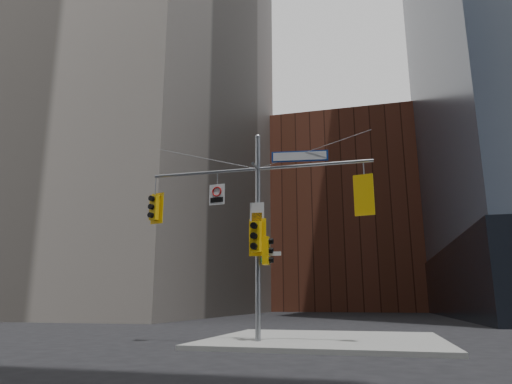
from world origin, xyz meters
The scene contains 13 objects.
ground centered at (0.00, 0.00, 0.00)m, with size 160.00×160.00×0.00m, color black.
sidewalk_corner centered at (2.00, 4.00, 0.07)m, with size 8.00×8.00×0.15m, color gray.
brick_midrise centered at (0.00, 58.00, 14.00)m, with size 26.00×20.00×28.00m, color brown.
signal_assembly centered at (0.00, 1.99, 4.42)m, with size 8.00×0.80×7.30m.
traffic_light_west_arm centered at (-3.97, 2.01, 4.80)m, with size 0.55×0.51×1.16m.
traffic_light_east_arm centered at (3.66, 1.99, 4.80)m, with size 0.65×0.58×1.37m.
traffic_light_pole_side centered at (0.32, 2.00, 3.09)m, with size 0.38×0.32×0.95m.
traffic_light_pole_front centered at (0.00, 1.73, 3.54)m, with size 0.61×0.51×1.28m.
street_sign_blade centered at (1.51, 2.00, 6.35)m, with size 1.96×0.30×0.38m.
regulatory_sign_arm centered at (-1.51, 1.97, 5.17)m, with size 0.60×0.12×0.75m.
regulatory_sign_pole centered at (0.00, 1.88, 4.40)m, with size 0.50×0.06×0.65m.
street_blade_ew centered at (0.45, 2.00, 2.98)m, with size 0.71×0.04×0.14m.
street_blade_ns centered at (0.00, 2.45, 2.81)m, with size 0.08×0.74×0.15m.
Camera 1 is at (3.88, -13.09, 1.43)m, focal length 32.00 mm.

